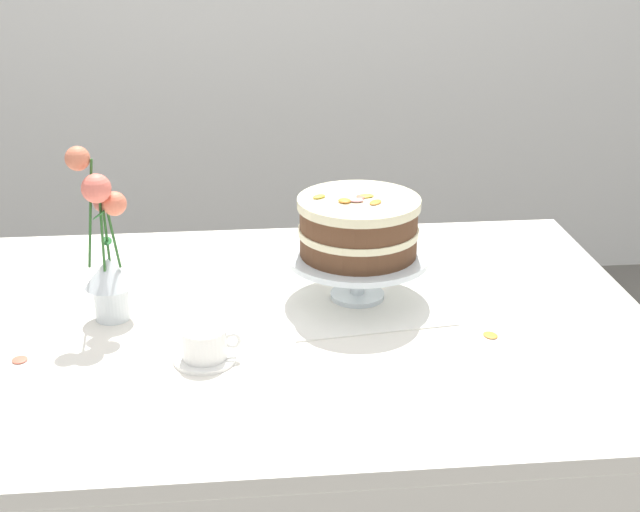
{
  "coord_description": "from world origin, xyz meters",
  "views": [
    {
      "loc": [
        -0.09,
        -1.51,
        1.5
      ],
      "look_at": [
        0.05,
        0.02,
        0.86
      ],
      "focal_mm": 48.56,
      "sensor_mm": 36.0,
      "label": 1
    }
  ],
  "objects_px": {
    "dining_table": "(295,364)",
    "teacup": "(205,346)",
    "layer_cake": "(358,226)",
    "cake_stand": "(358,261)",
    "flower_vase": "(106,252)"
  },
  "relations": [
    {
      "from": "dining_table",
      "to": "teacup",
      "type": "distance_m",
      "value": 0.24
    },
    {
      "from": "dining_table",
      "to": "cake_stand",
      "type": "distance_m",
      "value": 0.24
    },
    {
      "from": "cake_stand",
      "to": "dining_table",
      "type": "bearing_deg",
      "value": -143.62
    },
    {
      "from": "cake_stand",
      "to": "flower_vase",
      "type": "distance_m",
      "value": 0.49
    },
    {
      "from": "cake_stand",
      "to": "teacup",
      "type": "relative_size",
      "value": 2.39
    },
    {
      "from": "layer_cake",
      "to": "teacup",
      "type": "height_order",
      "value": "layer_cake"
    },
    {
      "from": "layer_cake",
      "to": "flower_vase",
      "type": "height_order",
      "value": "flower_vase"
    },
    {
      "from": "dining_table",
      "to": "cake_stand",
      "type": "bearing_deg",
      "value": 36.38
    },
    {
      "from": "dining_table",
      "to": "layer_cake",
      "type": "bearing_deg",
      "value": 36.38
    },
    {
      "from": "cake_stand",
      "to": "teacup",
      "type": "distance_m",
      "value": 0.38
    },
    {
      "from": "cake_stand",
      "to": "flower_vase",
      "type": "height_order",
      "value": "flower_vase"
    },
    {
      "from": "flower_vase",
      "to": "teacup",
      "type": "height_order",
      "value": "flower_vase"
    },
    {
      "from": "flower_vase",
      "to": "cake_stand",
      "type": "bearing_deg",
      "value": 4.99
    },
    {
      "from": "cake_stand",
      "to": "flower_vase",
      "type": "bearing_deg",
      "value": -175.01
    },
    {
      "from": "dining_table",
      "to": "teacup",
      "type": "bearing_deg",
      "value": -142.42
    }
  ]
}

